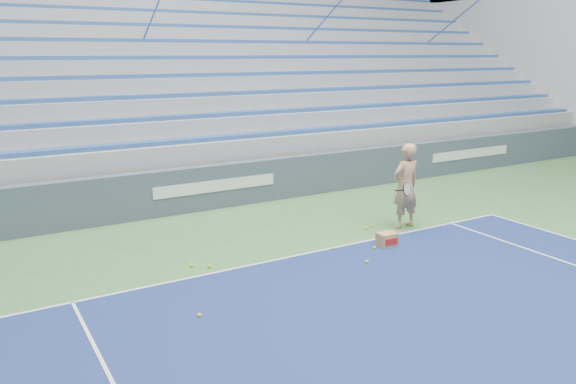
% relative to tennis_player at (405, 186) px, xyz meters
% --- Properties ---
extents(sponsor_barrier, '(30.00, 0.32, 1.10)m').
position_rel_tennis_player_xyz_m(sponsor_barrier, '(-2.99, 3.66, -0.40)').
color(sponsor_barrier, '#3D4B5D').
rests_on(sponsor_barrier, ground).
extents(bleachers, '(31.00, 9.15, 7.30)m').
position_rel_tennis_player_xyz_m(bleachers, '(-2.99, 9.37, 1.41)').
color(bleachers, '#999CA1').
rests_on(bleachers, ground).
extents(tennis_player, '(0.96, 0.86, 1.90)m').
position_rel_tennis_player_xyz_m(tennis_player, '(0.00, 0.00, 0.00)').
color(tennis_player, tan).
rests_on(tennis_player, ground).
extents(ball_box, '(0.38, 0.30, 0.28)m').
position_rel_tennis_player_xyz_m(ball_box, '(-1.14, -0.78, -0.81)').
color(ball_box, tan).
rests_on(ball_box, ground).
extents(tennis_ball_0, '(0.07, 0.07, 0.07)m').
position_rel_tennis_player_xyz_m(tennis_ball_0, '(-0.59, 0.38, -0.92)').
color(tennis_ball_0, '#D0E12E').
rests_on(tennis_ball_0, ground).
extents(tennis_ball_1, '(0.07, 0.07, 0.07)m').
position_rel_tennis_player_xyz_m(tennis_ball_1, '(-4.69, -0.06, -0.92)').
color(tennis_ball_1, '#D0E12E').
rests_on(tennis_ball_1, ground).
extents(tennis_ball_2, '(0.07, 0.07, 0.07)m').
position_rel_tennis_player_xyz_m(tennis_ball_2, '(-2.22, -0.42, -0.92)').
color(tennis_ball_2, '#D0E12E').
rests_on(tennis_ball_2, ground).
extents(tennis_ball_3, '(0.07, 0.07, 0.07)m').
position_rel_tennis_player_xyz_m(tennis_ball_3, '(-4.95, 0.15, -0.92)').
color(tennis_ball_3, '#D0E12E').
rests_on(tennis_ball_3, ground).
extents(tennis_ball_4, '(0.07, 0.07, 0.07)m').
position_rel_tennis_player_xyz_m(tennis_ball_4, '(-2.09, -1.33, -0.92)').
color(tennis_ball_4, '#D0E12E').
rests_on(tennis_ball_4, ground).
extents(tennis_ball_5, '(0.07, 0.07, 0.07)m').
position_rel_tennis_player_xyz_m(tennis_ball_5, '(-0.81, 0.30, -0.92)').
color(tennis_ball_5, '#D0E12E').
rests_on(tennis_ball_5, ground).
extents(tennis_ball_6, '(0.07, 0.07, 0.07)m').
position_rel_tennis_player_xyz_m(tennis_ball_6, '(-5.58, -1.81, -0.92)').
color(tennis_ball_6, '#D0E12E').
rests_on(tennis_ball_6, ground).
extents(tennis_ball_7, '(0.07, 0.07, 0.07)m').
position_rel_tennis_player_xyz_m(tennis_ball_7, '(-1.47, -0.79, -0.92)').
color(tennis_ball_7, '#D0E12E').
rests_on(tennis_ball_7, ground).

